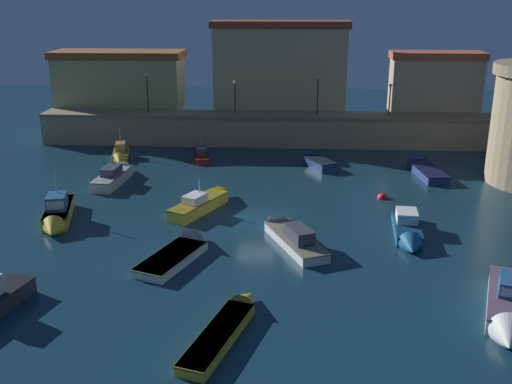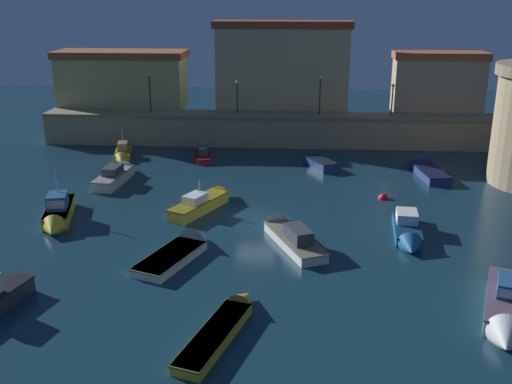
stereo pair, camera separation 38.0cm
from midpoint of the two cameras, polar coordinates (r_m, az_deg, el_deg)
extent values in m
plane|color=#112D3D|center=(39.00, -0.28, -2.61)|extent=(111.37, 111.37, 0.00)
cube|color=#9E8966|center=(57.78, 0.95, 5.91)|extent=(43.50, 2.95, 2.79)
cube|color=#817053|center=(57.46, 0.96, 7.39)|extent=(43.50, 3.25, 0.24)
cube|color=tan|center=(63.28, -13.03, 10.14)|extent=(12.58, 4.76, 4.98)
cube|color=brown|center=(62.95, -13.22, 12.69)|extent=(13.08, 4.95, 0.70)
cube|color=tan|center=(59.83, 2.10, 11.57)|extent=(12.89, 3.16, 7.96)
cube|color=brown|center=(59.45, 2.15, 15.72)|extent=(13.40, 3.29, 0.70)
cube|color=tan|center=(61.68, 16.54, 9.71)|extent=(8.48, 3.31, 5.13)
cube|color=#9F4E2E|center=(61.33, 16.80, 12.40)|extent=(8.82, 3.44, 0.70)
cylinder|color=black|center=(58.73, -10.51, 9.16)|extent=(0.12, 0.12, 3.45)
sphere|color=#F9D172|center=(58.46, -10.62, 10.97)|extent=(0.32, 0.32, 0.32)
cylinder|color=black|center=(57.39, -2.21, 8.90)|extent=(0.12, 0.12, 2.79)
sphere|color=#F9D172|center=(57.15, -2.23, 10.43)|extent=(0.32, 0.32, 0.32)
cylinder|color=black|center=(57.14, 5.72, 9.06)|extent=(0.12, 0.12, 3.34)
sphere|color=#F9D172|center=(56.87, 5.78, 10.87)|extent=(0.32, 0.32, 0.32)
cylinder|color=black|center=(57.88, 12.47, 8.49)|extent=(0.12, 0.12, 2.64)
sphere|color=#F9D172|center=(57.65, 12.57, 9.92)|extent=(0.32, 0.32, 0.32)
cube|color=navy|center=(50.51, 5.82, 2.74)|extent=(2.83, 3.64, 0.75)
cone|color=navy|center=(52.27, 4.65, 3.32)|extent=(1.62, 1.46, 1.33)
cube|color=black|center=(50.42, 5.83, 3.10)|extent=(2.88, 3.71, 0.08)
cube|color=gold|center=(40.39, -5.76, -1.33)|extent=(3.57, 5.37, 0.80)
cone|color=gold|center=(42.97, -3.28, -0.02)|extent=(1.82, 1.85, 1.35)
cube|color=#505B16|center=(40.26, -5.78, -0.85)|extent=(3.64, 5.48, 0.08)
cube|color=silver|center=(39.85, -6.13, -0.60)|extent=(1.68, 1.91, 0.53)
cylinder|color=#B2B2B7|center=(40.13, -5.71, 0.15)|extent=(0.08, 0.08, 1.32)
cube|color=white|center=(33.13, -8.43, -6.35)|extent=(3.50, 5.21, 0.50)
cone|color=white|center=(35.50, -5.79, -4.48)|extent=(2.16, 1.91, 1.79)
cube|color=#5B895A|center=(33.04, -8.45, -6.02)|extent=(3.57, 5.32, 0.08)
cube|color=silver|center=(47.33, -13.81, 1.24)|extent=(1.97, 5.14, 0.82)
cone|color=silver|center=(50.14, -12.49, 2.31)|extent=(1.58, 1.52, 1.46)
cube|color=#6A5D53|center=(47.22, -13.84, 1.67)|extent=(2.01, 5.25, 0.08)
cube|color=#333842|center=(47.09, -13.90, 2.03)|extent=(1.27, 2.02, 0.58)
cube|color=#195689|center=(37.88, 13.93, -3.34)|extent=(1.95, 4.90, 0.62)
cone|color=#195689|center=(35.11, 14.32, -5.16)|extent=(1.56, 1.47, 1.44)
cube|color=#0D2A31|center=(37.78, 13.96, -2.96)|extent=(1.99, 5.00, 0.08)
cube|color=silver|center=(38.09, 13.94, -2.21)|extent=(1.40, 1.83, 0.63)
cube|color=#99B7C6|center=(37.28, 14.05, -2.63)|extent=(1.12, 0.16, 0.38)
cube|color=gold|center=(55.10, -12.97, 3.60)|extent=(2.10, 4.08, 0.56)
cone|color=gold|center=(52.75, -13.13, 2.93)|extent=(1.44, 1.33, 1.24)
cube|color=#6B6C10|center=(55.04, -12.99, 3.85)|extent=(2.14, 4.16, 0.08)
cube|color=olive|center=(55.06, -13.01, 4.27)|extent=(1.13, 1.57, 0.70)
cylinder|color=#B2B2B7|center=(55.15, -13.04, 5.01)|extent=(0.08, 0.08, 2.04)
cube|color=gold|center=(26.01, -4.08, -13.68)|extent=(2.83, 5.70, 0.50)
cone|color=gold|center=(28.74, -1.26, -10.26)|extent=(1.57, 1.69, 1.22)
cube|color=#5B5811|center=(25.90, -4.09, -13.29)|extent=(2.89, 5.82, 0.08)
cube|color=silver|center=(30.54, 22.72, -9.61)|extent=(3.60, 5.96, 0.84)
cone|color=silver|center=(27.49, 22.67, -12.89)|extent=(2.14, 1.90, 1.79)
cube|color=#614A60|center=(30.37, 22.81, -8.98)|extent=(3.67, 6.08, 0.08)
cube|color=navy|center=(30.36, 22.91, -8.16)|extent=(1.61, 2.09, 0.71)
cube|color=#99B7C6|center=(29.52, 22.91, -8.87)|extent=(0.94, 0.37, 0.43)
cube|color=silver|center=(34.94, 3.47, -4.73)|extent=(3.80, 5.87, 0.59)
cone|color=silver|center=(37.90, 1.34, -2.77)|extent=(2.00, 1.91, 1.57)
cube|color=#69654F|center=(34.84, 3.48, -4.34)|extent=(3.88, 5.98, 0.08)
cube|color=#333842|center=(34.25, 3.84, -4.01)|extent=(1.81, 2.33, 0.75)
cube|color=navy|center=(49.92, 15.85, 1.87)|extent=(2.40, 5.45, 0.66)
cone|color=navy|center=(52.89, 14.68, 2.90)|extent=(1.81, 1.60, 1.65)
cube|color=black|center=(49.84, 15.88, 2.19)|extent=(2.45, 5.56, 0.08)
cube|color=gold|center=(41.13, -18.58, -1.87)|extent=(2.64, 5.16, 0.81)
cone|color=gold|center=(38.24, -19.16, -3.48)|extent=(1.72, 1.69, 1.43)
cube|color=brown|center=(41.01, -18.63, -1.39)|extent=(2.69, 5.27, 0.08)
cube|color=navy|center=(40.57, -18.75, -0.87)|extent=(1.58, 1.94, 0.93)
cube|color=#99B7C6|center=(39.76, -18.92, -1.21)|extent=(1.08, 0.32, 0.56)
cylinder|color=#B2B2B7|center=(40.82, -18.77, 0.30)|extent=(0.08, 0.08, 2.35)
cube|color=red|center=(53.00, -5.48, 3.35)|extent=(1.88, 3.78, 0.46)
cone|color=red|center=(55.19, -5.64, 3.97)|extent=(1.26, 1.22, 1.06)
cube|color=#61100C|center=(52.95, -5.48, 3.55)|extent=(1.92, 3.86, 0.08)
cube|color=#333842|center=(52.76, -5.49, 3.96)|extent=(1.03, 1.57, 0.73)
cube|color=#99B7C6|center=(53.44, -5.55, 4.19)|extent=(0.66, 0.20, 0.44)
cylinder|color=#B2B2B7|center=(53.14, -5.54, 4.39)|extent=(0.08, 0.08, 1.33)
sphere|color=red|center=(43.81, 11.75, -0.58)|extent=(0.76, 0.76, 0.76)
camera|label=1|loc=(0.19, -90.28, -0.10)|focal=41.85mm
camera|label=2|loc=(0.19, 89.72, 0.10)|focal=41.85mm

